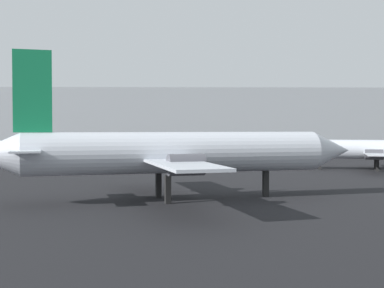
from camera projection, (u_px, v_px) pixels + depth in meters
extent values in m
cylinder|color=silver|center=(178.00, 153.00, 45.67)|extent=(26.43, 10.08, 3.63)
cone|color=silver|center=(331.00, 150.00, 49.72)|extent=(4.77, 4.50, 3.63)
cube|color=silver|center=(163.00, 159.00, 45.34)|extent=(10.38, 26.31, 0.23)
cube|color=silver|center=(27.00, 150.00, 42.27)|extent=(4.27, 8.44, 0.15)
cube|color=#147F4C|center=(32.00, 91.00, 42.24)|extent=(3.07, 1.05, 6.75)
cylinder|color=#4C4C54|center=(160.00, 158.00, 50.34)|extent=(3.24, 2.41, 1.74)
cylinder|color=#4C4C54|center=(186.00, 165.00, 40.77)|extent=(3.24, 2.41, 1.74)
cube|color=black|center=(266.00, 184.00, 48.02)|extent=(0.59, 0.59, 2.40)
cube|color=black|center=(159.00, 185.00, 47.28)|extent=(0.59, 0.59, 2.40)
cube|color=black|center=(168.00, 189.00, 43.56)|extent=(0.59, 0.59, 2.40)
cylinder|color=silver|center=(369.00, 149.00, 76.88)|extent=(22.04, 8.66, 2.85)
cone|color=silver|center=(283.00, 149.00, 80.03)|extent=(3.78, 3.58, 2.85)
cube|color=silver|center=(377.00, 152.00, 76.62)|extent=(8.73, 19.15, 0.20)
cylinder|color=#4C4C54|center=(374.00, 155.00, 73.33)|extent=(2.76, 2.07, 1.47)
cylinder|color=#4C4C54|center=(370.00, 152.00, 80.25)|extent=(2.76, 2.07, 1.47)
cube|color=black|center=(320.00, 164.00, 78.72)|extent=(0.50, 0.50, 1.71)
cube|color=black|center=(378.00, 166.00, 75.10)|extent=(0.50, 0.50, 1.71)
cube|color=black|center=(375.00, 164.00, 78.27)|extent=(0.50, 0.50, 1.71)
cone|color=silver|center=(26.00, 148.00, 90.19)|extent=(3.25, 3.05, 2.53)
cube|color=#999EA3|center=(188.00, 122.00, 127.94)|extent=(95.43, 19.61, 15.54)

